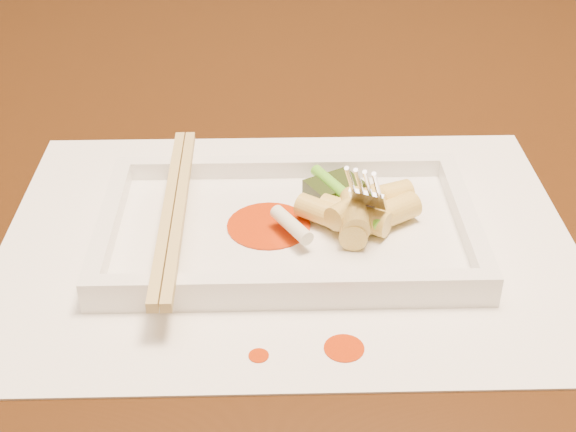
{
  "coord_description": "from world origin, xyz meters",
  "views": [
    {
      "loc": [
        0.06,
        -0.6,
        1.07
      ],
      "look_at": [
        0.07,
        -0.13,
        0.77
      ],
      "focal_mm": 50.0,
      "sensor_mm": 36.0,
      "label": 1
    }
  ],
  "objects_px": {
    "table": "(208,248)",
    "placemat": "(288,238)",
    "chopstick_a": "(168,209)",
    "fork": "(392,120)",
    "plate_base": "(288,233)"
  },
  "relations": [
    {
      "from": "chopstick_a",
      "to": "fork",
      "type": "relative_size",
      "value": 1.52
    },
    {
      "from": "chopstick_a",
      "to": "fork",
      "type": "bearing_deg",
      "value": 6.75
    },
    {
      "from": "plate_base",
      "to": "chopstick_a",
      "type": "relative_size",
      "value": 1.22
    },
    {
      "from": "plate_base",
      "to": "chopstick_a",
      "type": "height_order",
      "value": "chopstick_a"
    },
    {
      "from": "table",
      "to": "fork",
      "type": "distance_m",
      "value": 0.26
    },
    {
      "from": "table",
      "to": "placemat",
      "type": "distance_m",
      "value": 0.18
    },
    {
      "from": "placemat",
      "to": "chopstick_a",
      "type": "bearing_deg",
      "value": 180.0
    },
    {
      "from": "placemat",
      "to": "plate_base",
      "type": "distance_m",
      "value": 0.0
    },
    {
      "from": "table",
      "to": "fork",
      "type": "relative_size",
      "value": 10.0
    },
    {
      "from": "fork",
      "to": "plate_base",
      "type": "bearing_deg",
      "value": -165.58
    },
    {
      "from": "table",
      "to": "placemat",
      "type": "bearing_deg",
      "value": -62.33
    },
    {
      "from": "placemat",
      "to": "fork",
      "type": "distance_m",
      "value": 0.11
    },
    {
      "from": "table",
      "to": "fork",
      "type": "height_order",
      "value": "fork"
    },
    {
      "from": "chopstick_a",
      "to": "fork",
      "type": "distance_m",
      "value": 0.16
    },
    {
      "from": "placemat",
      "to": "fork",
      "type": "height_order",
      "value": "fork"
    }
  ]
}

